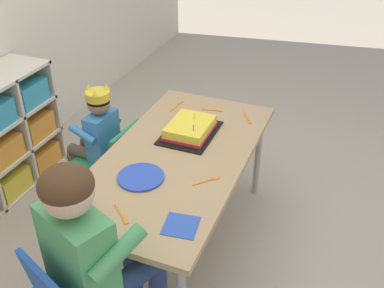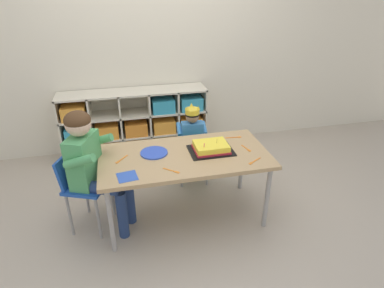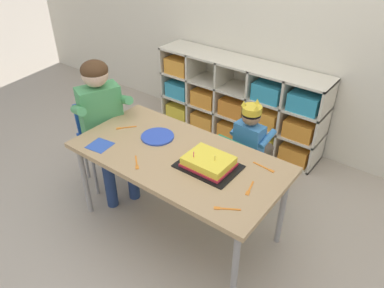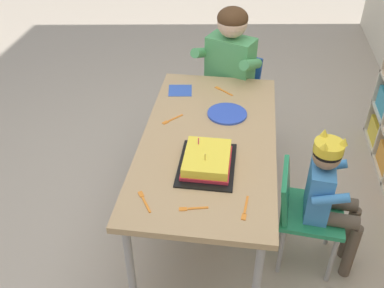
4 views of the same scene
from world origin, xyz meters
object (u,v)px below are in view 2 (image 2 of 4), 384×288
fork_near_cake_tray (247,149)px  fork_beside_plate_stack (172,171)px  activity_table (185,160)px  child_with_crown (192,133)px  classroom_chair_blue (193,152)px  classroom_chair_adult_side (82,182)px  fork_at_table_front_edge (254,161)px  fork_near_child_seat (121,160)px  adult_helper_seated (91,160)px  paper_plate_stack (154,153)px  fork_by_napkin (234,137)px  birthday_cake_on_tray (211,148)px

fork_near_cake_tray → fork_beside_plate_stack: same height
activity_table → child_with_crown: size_ratio=1.67×
classroom_chair_blue → classroom_chair_adult_side: bearing=28.0°
fork_at_table_front_edge → classroom_chair_adult_side: bearing=135.7°
fork_near_cake_tray → fork_near_child_seat: bearing=73.9°
adult_helper_seated → paper_plate_stack: adult_helper_seated is taller
child_with_crown → fork_near_cake_tray: 0.72m
adult_helper_seated → fork_by_napkin: adult_helper_seated is taller
activity_table → child_with_crown: 0.65m
paper_plate_stack → classroom_chair_blue: bearing=44.8°
fork_at_table_front_edge → fork_beside_plate_stack: bearing=148.0°
birthday_cake_on_tray → fork_by_napkin: size_ratio=2.46×
fork_beside_plate_stack → birthday_cake_on_tray: bearing=-105.6°
classroom_chair_blue → adult_helper_seated: (-0.92, -0.48, 0.29)m
fork_near_child_seat → fork_by_napkin: bearing=-40.2°
classroom_chair_adult_side → adult_helper_seated: bearing=-90.0°
fork_near_cake_tray → fork_by_napkin: bearing=-6.8°
classroom_chair_adult_side → adult_helper_seated: adult_helper_seated is taller
adult_helper_seated → fork_near_child_seat: adult_helper_seated is taller
child_with_crown → adult_helper_seated: bearing=36.8°
classroom_chair_adult_side → fork_beside_plate_stack: 0.78m
classroom_chair_adult_side → fork_by_napkin: size_ratio=4.59×
fork_near_child_seat → paper_plate_stack: bearing=-40.5°
classroom_chair_adult_side → birthday_cake_on_tray: 1.08m
classroom_chair_adult_side → fork_near_cake_tray: bearing=-71.5°
birthday_cake_on_tray → fork_near_cake_tray: birthday_cake_on_tray is taller
activity_table → fork_by_napkin: (0.50, 0.21, 0.05)m
paper_plate_stack → fork_at_table_front_edge: paper_plate_stack is taller
classroom_chair_blue → fork_beside_plate_stack: (-0.34, -0.73, 0.26)m
classroom_chair_adult_side → fork_near_child_seat: size_ratio=5.68×
classroom_chair_adult_side → fork_near_child_seat: bearing=-75.0°
adult_helper_seated → fork_beside_plate_stack: size_ratio=9.11×
birthday_cake_on_tray → fork_near_child_seat: birthday_cake_on_tray is taller
birthday_cake_on_tray → fork_beside_plate_stack: 0.44m
adult_helper_seated → fork_by_napkin: size_ratio=7.09×
fork_near_cake_tray → fork_beside_plate_stack: bearing=93.8°
classroom_chair_blue → child_with_crown: child_with_crown is taller
fork_beside_plate_stack → classroom_chair_adult_side: bearing=18.0°
classroom_chair_blue → fork_near_cake_tray: 0.68m
child_with_crown → classroom_chair_adult_side: 1.17m
fork_beside_plate_stack → fork_near_child_seat: bearing=6.4°
activity_table → fork_beside_plate_stack: (-0.14, -0.22, 0.05)m
activity_table → paper_plate_stack: size_ratio=6.15×
classroom_chair_blue → fork_by_napkin: size_ratio=3.95×
classroom_chair_adult_side → fork_near_child_seat: 0.38m
activity_table → birthday_cake_on_tray: 0.24m
child_with_crown → adult_helper_seated: size_ratio=0.79×
child_with_crown → fork_near_cake_tray: size_ratio=6.48×
birthday_cake_on_tray → adult_helper_seated: bearing=178.8°
paper_plate_stack → fork_beside_plate_stack: paper_plate_stack is taller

